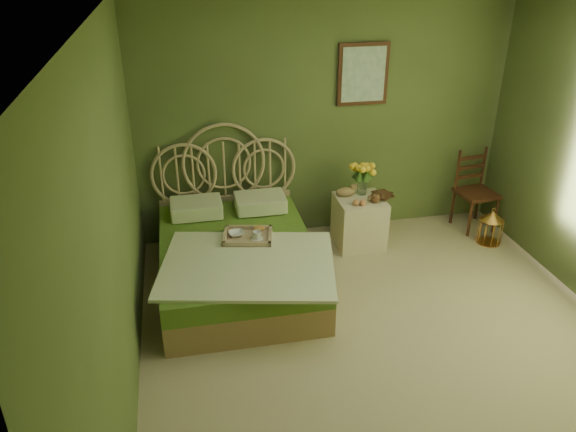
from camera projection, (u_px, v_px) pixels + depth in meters
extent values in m
plane|color=tan|center=(392.00, 353.00, 4.55)|extent=(4.50, 4.50, 0.00)
plane|color=silver|center=(428.00, 15.00, 3.38)|extent=(4.50, 4.50, 0.00)
plane|color=#576937|center=(325.00, 118.00, 5.93)|extent=(4.00, 0.00, 4.00)
plane|color=#576937|center=(115.00, 236.00, 3.61)|extent=(0.00, 4.50, 4.50)
cube|color=#371A0F|center=(363.00, 74.00, 5.78)|extent=(0.54, 0.03, 0.64)
cube|color=silver|center=(364.00, 75.00, 5.76)|extent=(0.46, 0.01, 0.56)
cube|color=#A27C51|center=(238.00, 273.00, 5.36)|extent=(1.41, 1.88, 0.28)
cube|color=olive|center=(237.00, 252.00, 5.26)|extent=(1.41, 1.88, 0.19)
cube|color=white|center=(248.00, 264.00, 4.85)|extent=(1.68, 1.41, 0.03)
cube|color=white|center=(196.00, 208.00, 5.70)|extent=(0.52, 0.38, 0.15)
cube|color=white|center=(260.00, 202.00, 5.81)|extent=(0.52, 0.38, 0.15)
cube|color=#CFB08A|center=(248.00, 239.00, 5.25)|extent=(0.51, 0.43, 0.04)
ellipsoid|color=#B77A38|center=(259.00, 228.00, 5.32)|extent=(0.12, 0.07, 0.05)
cube|color=beige|center=(359.00, 222.00, 6.03)|extent=(0.49, 0.49, 0.54)
cylinder|color=silver|center=(362.00, 186.00, 5.99)|extent=(0.10, 0.10, 0.18)
ellipsoid|color=#A27C51|center=(345.00, 192.00, 5.95)|extent=(0.21, 0.11, 0.10)
sphere|color=#D18151|center=(356.00, 202.00, 5.75)|extent=(0.07, 0.07, 0.07)
sphere|color=#D18151|center=(363.00, 203.00, 5.74)|extent=(0.07, 0.07, 0.07)
cube|color=#371A0F|center=(477.00, 193.00, 6.32)|extent=(0.44, 0.44, 0.04)
cylinder|color=#371A0F|center=(467.00, 218.00, 6.24)|extent=(0.03, 0.03, 0.43)
cylinder|color=#371A0F|center=(495.00, 216.00, 6.30)|extent=(0.03, 0.03, 0.43)
cylinder|color=#371A0F|center=(453.00, 205.00, 6.54)|extent=(0.03, 0.03, 0.43)
cylinder|color=#371A0F|center=(480.00, 203.00, 6.60)|extent=(0.03, 0.03, 0.43)
cube|color=#371A0F|center=(472.00, 168.00, 6.37)|extent=(0.34, 0.08, 0.47)
cylinder|color=#DC9046|center=(488.00, 242.00, 6.18)|extent=(0.25, 0.25, 0.01)
cylinder|color=#DC9046|center=(490.00, 231.00, 6.12)|extent=(0.25, 0.25, 0.28)
cone|color=#DC9046|center=(493.00, 216.00, 6.03)|extent=(0.25, 0.25, 0.10)
imported|color=#381E0F|center=(376.00, 196.00, 5.96)|extent=(0.20, 0.25, 0.02)
imported|color=#472819|center=(376.00, 194.00, 5.95)|extent=(0.25, 0.26, 0.02)
imported|color=white|center=(236.00, 234.00, 5.26)|extent=(0.16, 0.16, 0.04)
imported|color=white|center=(257.00, 235.00, 5.18)|extent=(0.10, 0.10, 0.08)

